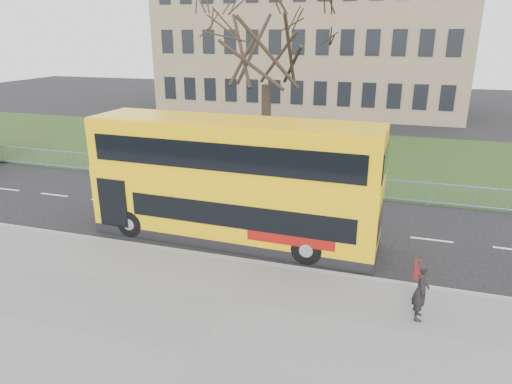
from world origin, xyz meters
TOP-DOWN VIEW (x-y plane):
  - ground at (0.00, 0.00)m, footprint 120.00×120.00m
  - pavement at (0.00, -6.75)m, footprint 80.00×10.50m
  - kerb at (0.00, -1.55)m, footprint 80.00×0.20m
  - grass_verge at (0.00, 14.30)m, footprint 80.00×15.40m
  - guard_railing at (0.00, 6.60)m, footprint 40.00×0.12m
  - bare_tree at (-3.00, 10.00)m, footprint 8.21×8.21m
  - civic_building at (-5.00, 35.00)m, footprint 30.00×15.00m
  - yellow_bus at (-1.56, 0.39)m, footprint 11.19×2.99m
  - pedestrian at (5.31, -3.37)m, footprint 0.43×0.65m

SIDE VIEW (x-z plane):
  - ground at x=0.00m, z-range 0.00..0.00m
  - grass_verge at x=0.00m, z-range 0.00..0.08m
  - pavement at x=0.00m, z-range 0.00..0.12m
  - kerb at x=0.00m, z-range 0.00..0.14m
  - guard_railing at x=0.00m, z-range 0.00..1.10m
  - pedestrian at x=5.31m, z-range 0.12..1.89m
  - yellow_bus at x=-1.56m, z-range 0.17..4.83m
  - bare_tree at x=-3.00m, z-range 0.08..11.81m
  - civic_building at x=-5.00m, z-range 0.00..14.00m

